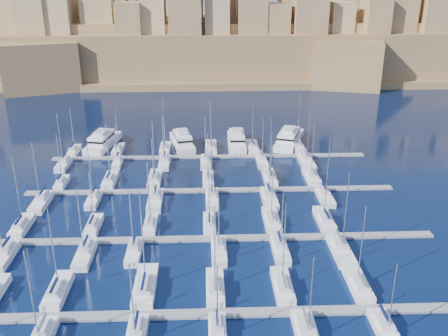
{
  "coord_description": "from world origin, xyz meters",
  "views": [
    {
      "loc": [
        -0.99,
        -94.18,
        47.41
      ],
      "look_at": [
        2.9,
        6.0,
        7.27
      ],
      "focal_mm": 40.0,
      "sensor_mm": 36.0,
      "label": 1
    }
  ],
  "objects_px": {
    "motor_yacht_d": "(289,138)",
    "sailboat_2": "(145,286)",
    "motor_yacht_b": "(182,141)",
    "sailboat_4": "(283,286)",
    "motor_yacht_a": "(103,141)",
    "motor_yacht_c": "(237,140)"
  },
  "relations": [
    {
      "from": "motor_yacht_c",
      "to": "sailboat_2",
      "type": "bearing_deg",
      "value": -105.23
    },
    {
      "from": "sailboat_4",
      "to": "motor_yacht_a",
      "type": "xyz_separation_m",
      "value": [
        -41.29,
        70.35,
        0.97
      ]
    },
    {
      "from": "motor_yacht_b",
      "to": "motor_yacht_d",
      "type": "distance_m",
      "value": 30.91
    },
    {
      "from": "motor_yacht_c",
      "to": "motor_yacht_d",
      "type": "relative_size",
      "value": 0.85
    },
    {
      "from": "sailboat_4",
      "to": "motor_yacht_c",
      "type": "xyz_separation_m",
      "value": [
        -2.93,
        69.76,
        0.97
      ]
    },
    {
      "from": "motor_yacht_b",
      "to": "motor_yacht_c",
      "type": "height_order",
      "value": "same"
    },
    {
      "from": "motor_yacht_d",
      "to": "motor_yacht_a",
      "type": "bearing_deg",
      "value": -179.45
    },
    {
      "from": "motor_yacht_a",
      "to": "motor_yacht_c",
      "type": "xyz_separation_m",
      "value": [
        38.35,
        -0.59,
        0.0
      ]
    },
    {
      "from": "sailboat_2",
      "to": "motor_yacht_a",
      "type": "xyz_separation_m",
      "value": [
        -19.57,
        69.58,
        0.94
      ]
    },
    {
      "from": "sailboat_2",
      "to": "motor_yacht_c",
      "type": "distance_m",
      "value": 71.51
    },
    {
      "from": "motor_yacht_c",
      "to": "sailboat_4",
      "type": "bearing_deg",
      "value": -87.59
    },
    {
      "from": "sailboat_4",
      "to": "motor_yacht_b",
      "type": "distance_m",
      "value": 72.2
    },
    {
      "from": "motor_yacht_d",
      "to": "sailboat_2",
      "type": "bearing_deg",
      "value": -115.92
    },
    {
      "from": "sailboat_4",
      "to": "motor_yacht_d",
      "type": "xyz_separation_m",
      "value": [
        12.35,
        70.87,
        0.97
      ]
    },
    {
      "from": "sailboat_4",
      "to": "motor_yacht_c",
      "type": "distance_m",
      "value": 69.83
    },
    {
      "from": "motor_yacht_a",
      "to": "sailboat_2",
      "type": "bearing_deg",
      "value": -74.29
    },
    {
      "from": "sailboat_2",
      "to": "motor_yacht_d",
      "type": "relative_size",
      "value": 0.88
    },
    {
      "from": "motor_yacht_a",
      "to": "motor_yacht_c",
      "type": "relative_size",
      "value": 1.11
    },
    {
      "from": "motor_yacht_b",
      "to": "motor_yacht_d",
      "type": "height_order",
      "value": "same"
    },
    {
      "from": "sailboat_2",
      "to": "motor_yacht_c",
      "type": "height_order",
      "value": "sailboat_2"
    },
    {
      "from": "motor_yacht_a",
      "to": "motor_yacht_b",
      "type": "height_order",
      "value": "same"
    },
    {
      "from": "sailboat_2",
      "to": "motor_yacht_a",
      "type": "distance_m",
      "value": 72.29
    }
  ]
}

